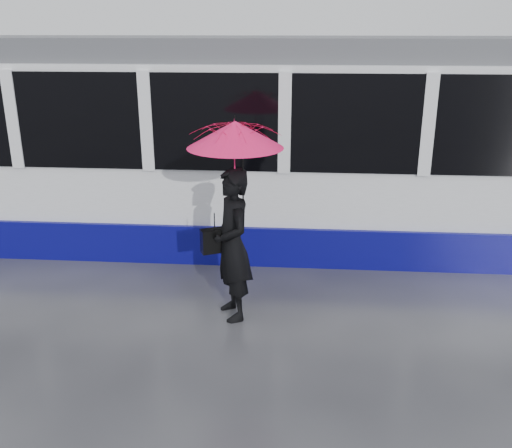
{
  "coord_description": "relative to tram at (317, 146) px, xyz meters",
  "views": [
    {
      "loc": [
        1.32,
        -6.83,
        3.54
      ],
      "look_at": [
        0.77,
        0.08,
        1.1
      ],
      "focal_mm": 40.0,
      "sensor_mm": 36.0,
      "label": 1
    }
  ],
  "objects": [
    {
      "name": "woman",
      "position": [
        -1.07,
        -2.84,
        -0.67
      ],
      "size": [
        0.72,
        0.83,
        1.93
      ],
      "primitive_type": "imported",
      "rotation": [
        0.0,
        0.0,
        -1.14
      ],
      "color": "black",
      "rests_on": "ground"
    },
    {
      "name": "umbrella",
      "position": [
        -1.02,
        -2.84,
        0.48
      ],
      "size": [
        1.51,
        1.51,
        1.3
      ],
      "rotation": [
        0.0,
        0.0,
        0.44
      ],
      "color": "#FF1586",
      "rests_on": "ground"
    },
    {
      "name": "handbag",
      "position": [
        -1.29,
        -2.82,
        -0.63
      ],
      "size": [
        0.38,
        0.28,
        0.48
      ],
      "rotation": [
        0.0,
        0.0,
        0.44
      ],
      "color": "black",
      "rests_on": "ground"
    },
    {
      "name": "rails",
      "position": [
        -1.58,
        -0.0,
        -1.63
      ],
      "size": [
        34.0,
        1.51,
        0.02
      ],
      "color": "#3F3D38",
      "rests_on": "ground"
    },
    {
      "name": "ground",
      "position": [
        -1.58,
        -2.5,
        -1.64
      ],
      "size": [
        90.0,
        90.0,
        0.0
      ],
      "primitive_type": "plane",
      "color": "#2B2B30",
      "rests_on": "ground"
    },
    {
      "name": "tram",
      "position": [
        0.0,
        0.0,
        0.0
      ],
      "size": [
        26.0,
        2.56,
        3.35
      ],
      "color": "white",
      "rests_on": "ground"
    }
  ]
}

